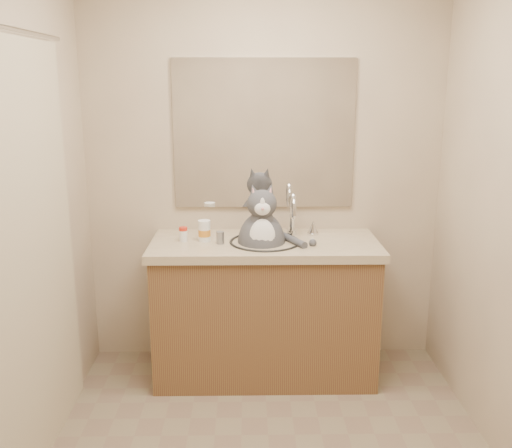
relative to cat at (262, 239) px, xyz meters
The scene contains 8 objects.
room 1.00m from the cat, 88.90° to the right, with size 2.22×2.52×2.42m.
vanity 0.43m from the cat, 49.40° to the left, with size 1.34×0.59×1.12m.
mirror 0.65m from the cat, 86.46° to the left, with size 1.10×0.02×0.90m, color white.
shower_curtain 1.34m from the cat, 140.76° to the right, with size 0.02×1.30×1.93m.
cat is the anchor object (origin of this frame).
pill_bottle_redcap 0.46m from the cat, behind, with size 0.06×0.06×0.08m.
pill_bottle_orange 0.34m from the cat, behind, with size 0.09×0.09×0.12m.
grey_canister 0.24m from the cat, behind, with size 0.05×0.05×0.07m.
Camera 1 is at (-0.10, -2.26, 1.77)m, focal length 40.00 mm.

